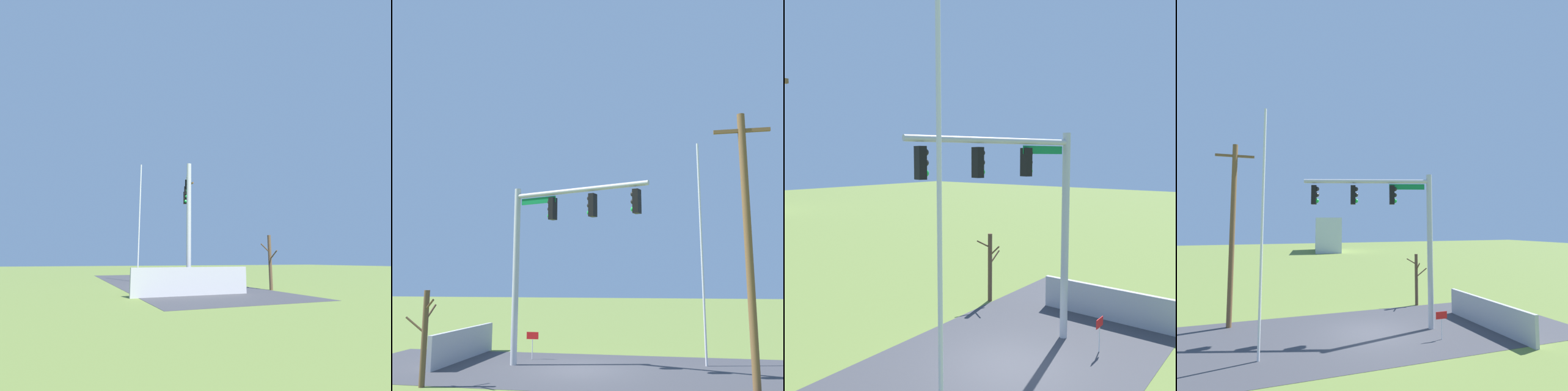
{
  "view_description": "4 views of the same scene",
  "coord_description": "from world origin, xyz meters",
  "views": [
    {
      "loc": [
        21.21,
        -7.34,
        1.74
      ],
      "look_at": [
        -0.47,
        1.37,
        6.43
      ],
      "focal_mm": 29.62,
      "sensor_mm": 36.0,
      "label": 1
    },
    {
      "loc": [
        -4.2,
        19.56,
        3.55
      ],
      "look_at": [
        -0.47,
        0.65,
        7.05
      ],
      "focal_mm": 43.22,
      "sensor_mm": 36.0,
      "label": 2
    },
    {
      "loc": [
        -11.0,
        -7.35,
        6.74
      ],
      "look_at": [
        0.0,
        1.19,
        5.51
      ],
      "focal_mm": 38.47,
      "sensor_mm": 36.0,
      "label": 3
    },
    {
      "loc": [
        -5.45,
        -15.42,
        5.08
      ],
      "look_at": [
        0.08,
        -0.01,
        6.55
      ],
      "focal_mm": 30.64,
      "sensor_mm": 36.0,
      "label": 4
    }
  ],
  "objects": [
    {
      "name": "ground_plane",
      "position": [
        0.0,
        0.0,
        0.0
      ],
      "size": [
        160.0,
        160.0,
        0.0
      ],
      "primitive_type": "plane",
      "color": "olive"
    },
    {
      "name": "retaining_fence",
      "position": [
        5.72,
        -1.32,
        0.69
      ],
      "size": [
        0.2,
        6.15,
        1.39
      ],
      "primitive_type": "cube",
      "color": "#A8A8AD",
      "rests_on": "ground_plane"
    },
    {
      "name": "sidewalk_corner",
      "position": [
        4.0,
        -0.46,
        0.0
      ],
      "size": [
        6.0,
        6.0,
        0.01
      ],
      "primitive_type": "cube",
      "color": "#B7B5AD",
      "rests_on": "ground_plane"
    },
    {
      "name": "flagpole",
      "position": [
        -5.1,
        -1.77,
        4.87
      ],
      "size": [
        0.1,
        0.1,
        9.74
      ],
      "primitive_type": "cylinder",
      "color": "silver",
      "rests_on": "ground_plane"
    },
    {
      "name": "bare_tree",
      "position": [
        4.59,
        4.16,
        1.68
      ],
      "size": [
        1.27,
        1.02,
        3.23
      ],
      "color": "brown",
      "rests_on": "ground_plane"
    },
    {
      "name": "signal_mast",
      "position": [
        1.31,
        0.09,
        5.39
      ],
      "size": [
        6.22,
        2.22,
        7.67
      ],
      "color": "#B2B5BA",
      "rests_on": "ground_plane"
    },
    {
      "name": "open_sign",
      "position": [
        2.66,
        -2.0,
        0.91
      ],
      "size": [
        0.56,
        0.04,
        1.22
      ],
      "color": "silver",
      "rests_on": "ground_plane"
    }
  ]
}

